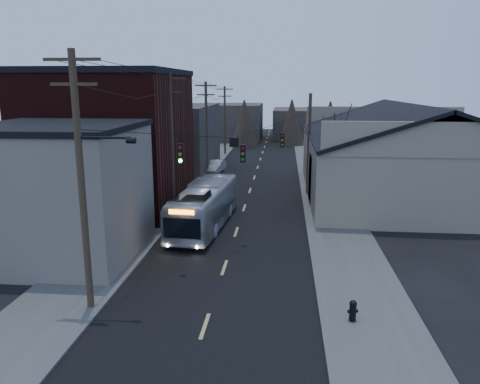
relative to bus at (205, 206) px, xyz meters
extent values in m
plane|color=black|center=(2.16, -14.86, -1.46)|extent=(160.00, 160.00, 0.00)
cube|color=black|center=(2.16, 15.14, -1.45)|extent=(9.00, 110.00, 0.02)
cube|color=#474744|center=(-4.34, 15.14, -1.40)|extent=(4.00, 110.00, 0.12)
cube|color=#474744|center=(8.66, 15.14, -1.40)|extent=(4.00, 110.00, 0.12)
cube|color=slate|center=(-6.84, -5.86, 2.04)|extent=(8.00, 8.00, 7.00)
cube|color=black|center=(-7.84, 5.14, 3.54)|extent=(10.00, 12.00, 10.00)
cube|color=#322D28|center=(-7.34, 21.14, 2.04)|extent=(9.00, 14.00, 7.00)
cube|color=gray|center=(15.16, 10.14, 1.04)|extent=(16.00, 20.00, 5.00)
cube|color=black|center=(11.16, 10.14, 4.84)|extent=(8.16, 20.60, 2.86)
cube|color=black|center=(19.16, 10.14, 4.84)|extent=(8.16, 20.60, 2.86)
cube|color=#322D28|center=(-3.84, 50.14, 1.54)|extent=(10.00, 12.00, 6.00)
cube|color=#322D28|center=(9.16, 55.14, 1.04)|extent=(12.00, 14.00, 5.00)
cone|color=black|center=(8.66, 5.14, 2.14)|extent=(0.40, 0.40, 7.20)
cylinder|color=#382B1E|center=(-2.84, -11.86, 3.79)|extent=(0.28, 0.28, 10.50)
cube|color=#382B1E|center=(-2.84, -11.86, 8.64)|extent=(2.20, 0.12, 0.12)
cylinder|color=#382B1E|center=(-2.84, 3.14, 3.54)|extent=(0.28, 0.28, 10.00)
cube|color=#382B1E|center=(-2.84, 3.14, 8.14)|extent=(2.20, 0.12, 0.12)
cylinder|color=#382B1E|center=(-2.84, 18.14, 3.29)|extent=(0.28, 0.28, 9.50)
cube|color=#382B1E|center=(-2.84, 18.14, 7.64)|extent=(2.20, 0.12, 0.12)
cylinder|color=#382B1E|center=(-2.84, 33.14, 3.04)|extent=(0.28, 0.28, 9.00)
cube|color=#382B1E|center=(-2.84, 33.14, 7.14)|extent=(2.20, 0.12, 0.12)
cylinder|color=#382B1E|center=(7.16, 10.14, 2.79)|extent=(0.28, 0.28, 8.50)
cube|color=black|center=(0.16, -7.36, 4.49)|extent=(0.28, 0.20, 1.00)
cube|color=black|center=(2.76, -2.86, 3.89)|extent=(0.28, 0.20, 1.00)
cube|color=black|center=(4.96, 3.14, 3.99)|extent=(0.28, 0.20, 1.00)
imported|color=#A6AAB2|center=(0.00, 0.00, 0.00)|extent=(3.24, 10.62, 2.91)
imported|color=#A5A9AD|center=(-2.14, 19.79, -0.82)|extent=(1.84, 4.01, 1.27)
cylinder|color=black|center=(7.90, -12.07, -1.00)|extent=(0.27, 0.27, 0.68)
sphere|color=black|center=(7.90, -12.07, -0.62)|extent=(0.29, 0.29, 0.29)
cylinder|color=black|center=(7.90, -12.07, -0.94)|extent=(0.42, 0.22, 0.14)
camera|label=1|loc=(5.08, -29.21, 7.72)|focal=35.00mm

